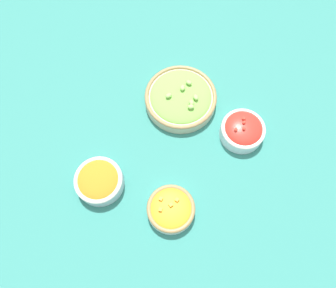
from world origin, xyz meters
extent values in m
plane|color=#337F75|center=(0.00, 0.00, 0.00)|extent=(3.00, 3.00, 0.00)
cylinder|color=white|center=(0.14, 0.11, 0.02)|extent=(0.13, 0.13, 0.03)
torus|color=#997A4C|center=(0.14, 0.11, 0.03)|extent=(0.13, 0.13, 0.01)
ellipsoid|color=orange|center=(0.14, 0.11, 0.03)|extent=(0.11, 0.11, 0.03)
cube|color=#F4A828|center=(0.12, 0.11, 0.05)|extent=(0.01, 0.01, 0.01)
cube|color=#F4A828|center=(0.16, 0.09, 0.05)|extent=(0.01, 0.01, 0.01)
cube|color=#F4A828|center=(0.14, 0.10, 0.05)|extent=(0.01, 0.01, 0.01)
cube|color=#F4A828|center=(0.14, 0.07, 0.05)|extent=(0.01, 0.01, 0.01)
cylinder|color=beige|center=(-0.14, -0.05, 0.02)|extent=(0.21, 0.21, 0.03)
torus|color=#997A4C|center=(-0.14, -0.05, 0.03)|extent=(0.21, 0.21, 0.01)
ellipsoid|color=#7ABC4C|center=(-0.14, -0.05, 0.03)|extent=(0.18, 0.18, 0.03)
ellipsoid|color=#99D166|center=(-0.16, -0.01, 0.05)|extent=(0.02, 0.02, 0.01)
ellipsoid|color=#99D166|center=(-0.18, -0.05, 0.06)|extent=(0.01, 0.02, 0.01)
ellipsoid|color=#99D166|center=(-0.12, -0.01, 0.05)|extent=(0.02, 0.02, 0.01)
ellipsoid|color=#99D166|center=(-0.16, -0.06, 0.06)|extent=(0.02, 0.02, 0.01)
ellipsoid|color=#99D166|center=(-0.12, -0.08, 0.06)|extent=(0.02, 0.02, 0.01)
ellipsoid|color=#99D166|center=(-0.13, -0.01, 0.05)|extent=(0.02, 0.02, 0.01)
cylinder|color=silver|center=(-0.15, 0.15, 0.02)|extent=(0.13, 0.13, 0.04)
torus|color=silver|center=(-0.15, 0.15, 0.04)|extent=(0.13, 0.13, 0.01)
ellipsoid|color=red|center=(-0.15, 0.15, 0.04)|extent=(0.11, 0.11, 0.04)
ellipsoid|color=red|center=(-0.13, 0.14, 0.06)|extent=(0.01, 0.01, 0.01)
ellipsoid|color=red|center=(-0.17, 0.14, 0.06)|extent=(0.01, 0.01, 0.01)
ellipsoid|color=red|center=(-0.16, 0.14, 0.06)|extent=(0.01, 0.01, 0.01)
ellipsoid|color=red|center=(-0.14, 0.15, 0.06)|extent=(0.01, 0.01, 0.01)
cylinder|color=#B2C1CC|center=(0.19, -0.09, 0.02)|extent=(0.13, 0.13, 0.04)
torus|color=silver|center=(0.19, -0.09, 0.04)|extent=(0.13, 0.13, 0.01)
ellipsoid|color=orange|center=(0.19, -0.09, 0.04)|extent=(0.11, 0.11, 0.03)
camera|label=1|loc=(0.27, 0.19, 0.88)|focal=35.00mm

